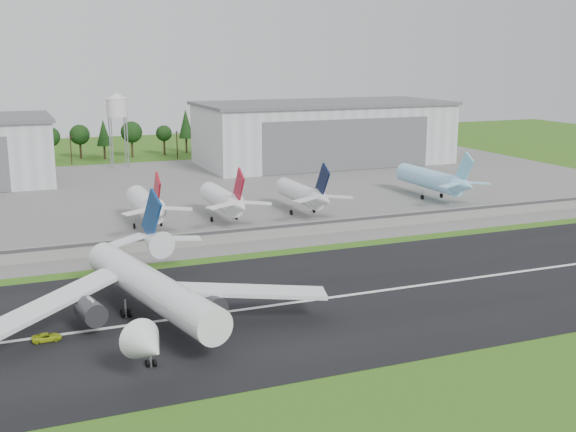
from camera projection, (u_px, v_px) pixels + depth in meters
name	position (u px, v px, depth m)	size (l,w,h in m)	color
ground	(330.00, 320.00, 122.11)	(600.00, 600.00, 0.00)	#315915
runway	(307.00, 301.00, 131.14)	(320.00, 60.00, 0.10)	black
runway_centerline	(307.00, 301.00, 131.12)	(220.00, 1.00, 0.02)	white
apron	(169.00, 195.00, 230.58)	(320.00, 150.00, 0.10)	slate
blast_fence	(231.00, 236.00, 171.42)	(240.00, 0.61, 3.50)	gray
hangar_east	(323.00, 133.00, 295.99)	(102.00, 47.00, 25.20)	silver
water_tower	(117.00, 105.00, 282.15)	(8.40, 8.40, 29.40)	#99999E
utility_poles	(126.00, 162.00, 302.91)	(230.00, 3.00, 12.00)	black
treeline	(120.00, 157.00, 316.48)	(320.00, 16.00, 22.00)	black
main_airliner	(151.00, 296.00, 119.29)	(55.95, 58.84, 18.17)	white
ground_vehicle	(47.00, 337.00, 112.65)	(2.08, 4.52, 1.26)	#B7CF18
parked_jet_red_a	(148.00, 205.00, 184.33)	(7.36, 31.29, 16.74)	white
parked_jet_red_b	(225.00, 200.00, 191.93)	(7.36, 31.29, 16.55)	white
parked_jet_navy	(305.00, 194.00, 200.41)	(7.36, 31.29, 16.45)	white
parked_jet_skyblue	(435.00, 180.00, 221.80)	(7.36, 37.29, 16.79)	#93D8FF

